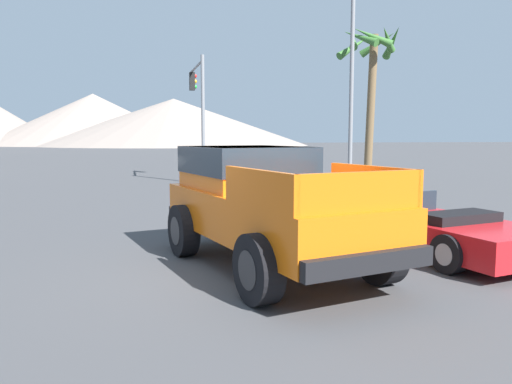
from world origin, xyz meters
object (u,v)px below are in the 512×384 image
object	(u,v)px
red_convertible_car	(425,228)
street_lamp_post	(352,61)
parked_car_silver	(267,162)
palm_tree_tall	(371,65)
traffic_light_main	(198,96)
parked_car_blue	(227,158)
orange_pickup_truck	(263,198)

from	to	relation	value
red_convertible_car	street_lamp_post	xyz separation A→B (m)	(1.95, 7.50, 4.18)
parked_car_silver	palm_tree_tall	distance (m)	10.08
parked_car_silver	traffic_light_main	size ratio (longest dim) A/B	0.83
parked_car_blue	street_lamp_post	bearing A→B (deg)	30.11
red_convertible_car	street_lamp_post	bearing A→B (deg)	64.69
parked_car_blue	parked_car_silver	bearing A→B (deg)	39.36
palm_tree_tall	street_lamp_post	bearing A→B (deg)	-122.67
parked_car_silver	palm_tree_tall	world-z (taller)	palm_tree_tall
red_convertible_car	parked_car_blue	size ratio (longest dim) A/B	1.07
traffic_light_main	parked_car_blue	bearing A→B (deg)	-16.99
orange_pickup_truck	traffic_light_main	bearing A→B (deg)	73.45
parked_car_silver	palm_tree_tall	size ratio (longest dim) A/B	0.67
parked_car_blue	street_lamp_post	world-z (taller)	street_lamp_post
red_convertible_car	parked_car_silver	world-z (taller)	parked_car_silver
parked_car_blue	palm_tree_tall	size ratio (longest dim) A/B	0.64
traffic_light_main	street_lamp_post	world-z (taller)	street_lamp_post
orange_pickup_truck	palm_tree_tall	world-z (taller)	palm_tree_tall
orange_pickup_truck	traffic_light_main	world-z (taller)	traffic_light_main
traffic_light_main	red_convertible_car	bearing A→B (deg)	-172.60
orange_pickup_truck	street_lamp_post	bearing A→B (deg)	43.94
palm_tree_tall	parked_car_silver	bearing A→B (deg)	105.90
red_convertible_car	palm_tree_tall	xyz separation A→B (m)	(5.31, 12.73, 4.86)
orange_pickup_truck	parked_car_blue	size ratio (longest dim) A/B	1.17
parked_car_blue	street_lamp_post	xyz separation A→B (m)	(0.26, -20.49, 4.03)
street_lamp_post	palm_tree_tall	size ratio (longest dim) A/B	1.10
orange_pickup_truck	palm_tree_tall	size ratio (longest dim) A/B	0.75
red_convertible_car	parked_car_silver	distance (m)	21.51
palm_tree_tall	red_convertible_car	bearing A→B (deg)	-112.64
parked_car_silver	parked_car_blue	xyz separation A→B (m)	(-1.17, 6.66, -0.02)
red_convertible_car	traffic_light_main	distance (m)	16.26
traffic_light_main	palm_tree_tall	world-z (taller)	palm_tree_tall
orange_pickup_truck	street_lamp_post	distance (m)	9.92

